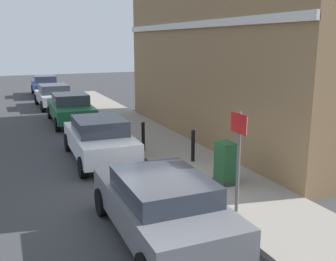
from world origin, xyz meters
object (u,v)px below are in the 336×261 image
object	(u,v)px
car_silver	(54,95)
street_sign	(239,147)
car_white	(99,138)
bollard_near_cabinet	(193,144)
car_grey	(162,204)
car_blue	(45,85)
car_green	(71,108)
utility_cabinet	(225,164)
bollard_far_kerb	(143,135)

from	to	relation	value
car_silver	street_sign	distance (m)	17.44
car_white	bollard_near_cabinet	distance (m)	3.16
car_grey	car_blue	size ratio (longest dim) A/B	0.93
car_green	utility_cabinet	world-z (taller)	car_green
car_silver	car_blue	distance (m)	5.46
car_silver	utility_cabinet	distance (m)	15.84
bollard_far_kerb	car_blue	bearing A→B (deg)	94.79
car_white	car_green	xyz separation A→B (m)	(0.17, 6.53, -0.02)
car_grey	utility_cabinet	world-z (taller)	car_grey
car_silver	street_sign	bearing A→B (deg)	-175.57
car_blue	car_white	bearing A→B (deg)	-179.04
car_white	street_sign	xyz separation A→B (m)	(1.79, -5.57, 0.90)
car_white	car_silver	world-z (taller)	car_white
street_sign	utility_cabinet	bearing A→B (deg)	66.63
car_white	car_silver	size ratio (longest dim) A/B	1.03
bollard_near_cabinet	bollard_far_kerb	xyz separation A→B (m)	(-1.05, 1.80, 0.00)
car_blue	bollard_far_kerb	bearing A→B (deg)	-173.84
car_white	car_blue	world-z (taller)	car_blue
car_blue	utility_cabinet	xyz separation A→B (m)	(2.39, -21.11, -0.09)
car_white	car_green	world-z (taller)	car_white
utility_cabinet	street_sign	bearing A→B (deg)	-113.37
car_white	car_silver	distance (m)	11.76
car_grey	bollard_far_kerb	world-z (taller)	car_grey
car_blue	street_sign	bearing A→B (deg)	-174.45
car_white	bollard_near_cabinet	size ratio (longest dim) A/B	4.09
car_white	utility_cabinet	bearing A→B (deg)	-145.67
utility_cabinet	car_grey	bearing A→B (deg)	-144.56
car_green	bollard_near_cabinet	distance (m)	8.66
car_blue	bollard_far_kerb	size ratio (longest dim) A/B	4.31
car_white	bollard_near_cabinet	bearing A→B (deg)	-122.66
car_silver	car_green	bearing A→B (deg)	-179.97
car_grey	street_sign	size ratio (longest dim) A/B	1.80
car_blue	utility_cabinet	bearing A→B (deg)	-172.17
car_silver	car_grey	bearing A→B (deg)	178.13
car_silver	bollard_near_cabinet	size ratio (longest dim) A/B	3.97
car_green	bollard_near_cabinet	world-z (taller)	car_green
car_grey	utility_cabinet	size ratio (longest dim) A/B	3.60
car_grey	car_silver	world-z (taller)	car_silver
car_white	street_sign	world-z (taller)	street_sign
car_grey	bollard_near_cabinet	xyz separation A→B (m)	(2.74, 4.00, -0.03)
utility_cabinet	bollard_near_cabinet	size ratio (longest dim) A/B	1.11
car_silver	bollard_far_kerb	bearing A→B (deg)	-173.92
utility_cabinet	bollard_far_kerb	xyz separation A→B (m)	(-0.95, 3.92, 0.02)
car_green	bollard_near_cabinet	bearing A→B (deg)	-162.47
car_green	car_silver	size ratio (longest dim) A/B	1.06
utility_cabinet	car_silver	bearing A→B (deg)	98.97
car_white	car_blue	distance (m)	17.22
car_green	bollard_far_kerb	bearing A→B (deg)	-166.74
car_silver	street_sign	xyz separation A→B (m)	(1.75, -17.32, 0.94)
car_grey	car_green	distance (m)	12.30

